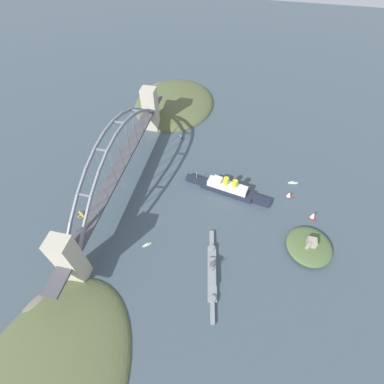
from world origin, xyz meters
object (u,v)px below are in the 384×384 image
(ocean_liner, at_px, (227,188))
(fort_island_mid_harbor, at_px, (309,246))
(seaplane_taxiing_near_bridge, at_px, (81,215))
(small_boat_0, at_px, (181,137))
(small_boat_3, at_px, (147,245))
(small_boat_4, at_px, (289,195))
(small_boat_1, at_px, (293,183))
(small_boat_2, at_px, (313,215))
(harbor_arch_bridge, at_px, (119,166))
(naval_cruiser, at_px, (212,272))

(ocean_liner, relative_size, fort_island_mid_harbor, 2.20)
(seaplane_taxiing_near_bridge, height_order, small_boat_0, seaplane_taxiing_near_bridge)
(small_boat_3, bearing_deg, small_boat_4, 124.04)
(ocean_liner, distance_m, seaplane_taxiing_near_bridge, 159.49)
(small_boat_1, relative_size, small_boat_3, 1.36)
(small_boat_3, height_order, small_boat_4, small_boat_4)
(fort_island_mid_harbor, height_order, small_boat_1, fort_island_mid_harbor)
(small_boat_2, bearing_deg, harbor_arch_bridge, -90.38)
(small_boat_0, bearing_deg, small_boat_2, 58.92)
(seaplane_taxiing_near_bridge, bearing_deg, small_boat_4, 109.05)
(small_boat_3, bearing_deg, fort_island_mid_harbor, 101.02)
(small_boat_2, distance_m, small_boat_3, 172.16)
(small_boat_0, bearing_deg, naval_cruiser, 21.95)
(small_boat_0, height_order, small_boat_3, small_boat_0)
(seaplane_taxiing_near_bridge, xyz_separation_m, small_boat_0, (-149.03, 71.81, -1.23))
(harbor_arch_bridge, bearing_deg, small_boat_1, 103.18)
(small_boat_3, relative_size, small_boat_4, 0.92)
(harbor_arch_bridge, relative_size, small_boat_3, 35.26)
(small_boat_2, distance_m, small_boat_4, 33.83)
(small_boat_1, relative_size, small_boat_2, 1.08)
(seaplane_taxiing_near_bridge, distance_m, small_boat_1, 237.91)
(harbor_arch_bridge, height_order, seaplane_taxiing_near_bridge, harbor_arch_bridge)
(small_boat_1, xyz_separation_m, small_boat_2, (45.81, 18.89, 3.88))
(harbor_arch_bridge, relative_size, naval_cruiser, 3.27)
(seaplane_taxiing_near_bridge, xyz_separation_m, small_boat_1, (-95.38, 217.95, -1.07))
(seaplane_taxiing_near_bridge, bearing_deg, small_boat_2, 101.82)
(ocean_liner, relative_size, small_boat_0, 9.53)
(harbor_arch_bridge, relative_size, small_boat_4, 32.31)
(small_boat_1, bearing_deg, ocean_liner, -68.06)
(ocean_liner, height_order, small_boat_3, ocean_liner)
(small_boat_1, bearing_deg, harbor_arch_bridge, -76.82)
(harbor_arch_bridge, relative_size, small_boat_2, 27.80)
(fort_island_mid_harbor, height_order, small_boat_4, fort_island_mid_harbor)
(ocean_liner, bearing_deg, small_boat_2, 79.82)
(naval_cruiser, distance_m, small_boat_2, 123.00)
(small_boat_0, bearing_deg, fort_island_mid_harbor, 49.40)
(fort_island_mid_harbor, relative_size, seaplane_taxiing_near_bridge, 4.95)
(harbor_arch_bridge, bearing_deg, small_boat_0, 156.07)
(small_boat_3, bearing_deg, small_boat_2, 112.91)
(naval_cruiser, height_order, seaplane_taxiing_near_bridge, naval_cruiser)
(fort_island_mid_harbor, relative_size, small_boat_0, 4.32)
(ocean_liner, relative_size, small_boat_1, 8.94)
(harbor_arch_bridge, xyz_separation_m, naval_cruiser, (82.89, 116.47, -28.84))
(seaplane_taxiing_near_bridge, distance_m, small_boat_3, 80.23)
(ocean_liner, bearing_deg, harbor_arch_bridge, -82.64)
(seaplane_taxiing_near_bridge, height_order, small_boat_2, small_boat_2)
(seaplane_taxiing_near_bridge, xyz_separation_m, small_boat_4, (-73.52, 212.96, 1.94))
(small_boat_1, bearing_deg, seaplane_taxiing_near_bridge, -66.36)
(small_boat_2, bearing_deg, small_boat_0, -121.08)
(harbor_arch_bridge, height_order, ocean_liner, harbor_arch_bridge)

